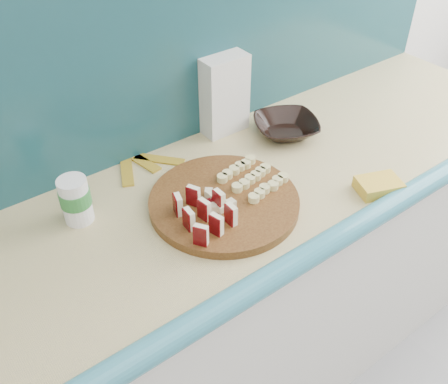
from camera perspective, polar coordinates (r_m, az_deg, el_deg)
The scene contains 11 objects.
kitchen_counter at distance 1.64m, azimuth 0.39°, elevation -12.20°, with size 2.20×0.63×0.91m.
backsplash at distance 1.39m, azimuth -6.92°, elevation 14.39°, with size 2.20×0.02×0.50m, color teal.
cutting_board at distance 1.26m, azimuth -0.00°, elevation -1.13°, with size 0.38×0.38×0.02m, color #3F200D.
apple_wedges at distance 1.17m, azimuth -2.33°, elevation -2.38°, with size 0.13×0.16×0.05m.
apple_chunks at distance 1.23m, azimuth -0.75°, elevation -0.89°, with size 0.06×0.07×0.02m.
banana_slices at distance 1.31m, azimuth 3.24°, elevation 1.65°, with size 0.16×0.16×0.02m.
brown_bowl at distance 1.54m, azimuth 7.10°, elevation 7.38°, with size 0.19×0.19×0.05m, color black.
flour_bag at distance 1.51m, azimuth -0.29°, elevation 11.25°, with size 0.14×0.10×0.24m, color silver.
canister at distance 1.24m, azimuth -16.61°, elevation -0.82°, with size 0.07×0.07×0.12m.
sponge at distance 1.36m, azimuth 17.24°, elevation 0.69°, with size 0.11×0.08×0.03m, color yellow.
banana_peel at distance 1.42m, azimuth -9.30°, elevation 3.25°, with size 0.20×0.17×0.01m.
Camera 1 is at (-0.52, 0.68, 1.73)m, focal length 40.00 mm.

